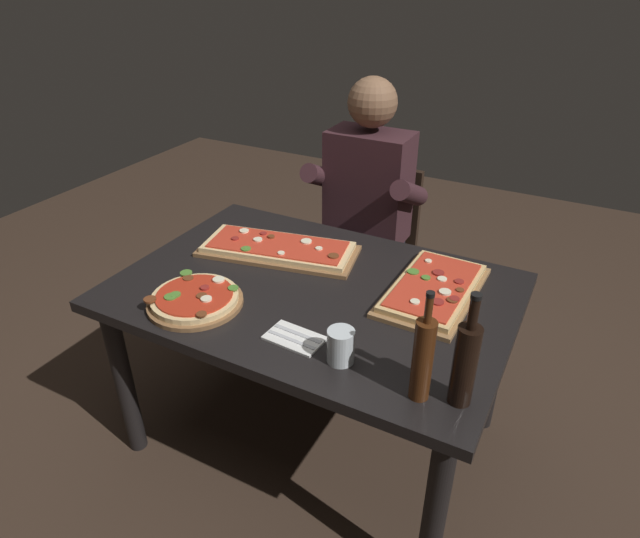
{
  "coord_description": "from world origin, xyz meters",
  "views": [
    {
      "loc": [
        0.8,
        -1.45,
        1.78
      ],
      "look_at": [
        0.0,
        0.05,
        0.79
      ],
      "focal_mm": 30.53,
      "sensor_mm": 36.0,
      "label": 1
    }
  ],
  "objects_px": {
    "tumbler_near_camera": "(341,348)",
    "diner_chair": "(371,244)",
    "dining_table": "(314,309)",
    "pizza_rectangular_left": "(433,289)",
    "wine_bottle_dark": "(423,358)",
    "pizza_rectangular_front": "(278,249)",
    "oil_bottle_amber": "(465,363)",
    "pizza_round_far": "(195,299)",
    "seated_diner": "(364,207)"
  },
  "relations": [
    {
      "from": "dining_table",
      "to": "pizza_rectangular_left",
      "type": "bearing_deg",
      "value": 22.01
    },
    {
      "from": "pizza_round_far",
      "to": "diner_chair",
      "type": "distance_m",
      "value": 1.19
    },
    {
      "from": "pizza_rectangular_left",
      "to": "wine_bottle_dark",
      "type": "xyz_separation_m",
      "value": [
        0.12,
        -0.51,
        0.11
      ]
    },
    {
      "from": "pizza_round_far",
      "to": "oil_bottle_amber",
      "type": "bearing_deg",
      "value": -2.12
    },
    {
      "from": "tumbler_near_camera",
      "to": "diner_chair",
      "type": "bearing_deg",
      "value": 108.53
    },
    {
      "from": "pizza_rectangular_front",
      "to": "tumbler_near_camera",
      "type": "distance_m",
      "value": 0.7
    },
    {
      "from": "dining_table",
      "to": "pizza_rectangular_left",
      "type": "height_order",
      "value": "pizza_rectangular_left"
    },
    {
      "from": "dining_table",
      "to": "seated_diner",
      "type": "distance_m",
      "value": 0.75
    },
    {
      "from": "dining_table",
      "to": "wine_bottle_dark",
      "type": "height_order",
      "value": "wine_bottle_dark"
    },
    {
      "from": "pizza_rectangular_left",
      "to": "oil_bottle_amber",
      "type": "bearing_deg",
      "value": -64.84
    },
    {
      "from": "pizza_rectangular_front",
      "to": "wine_bottle_dark",
      "type": "height_order",
      "value": "wine_bottle_dark"
    },
    {
      "from": "diner_chair",
      "to": "seated_diner",
      "type": "height_order",
      "value": "seated_diner"
    },
    {
      "from": "seated_diner",
      "to": "diner_chair",
      "type": "bearing_deg",
      "value": 90.0
    },
    {
      "from": "tumbler_near_camera",
      "to": "wine_bottle_dark",
      "type": "bearing_deg",
      "value": -7.54
    },
    {
      "from": "dining_table",
      "to": "tumbler_near_camera",
      "type": "height_order",
      "value": "tumbler_near_camera"
    },
    {
      "from": "pizza_rectangular_front",
      "to": "diner_chair",
      "type": "relative_size",
      "value": 0.76
    },
    {
      "from": "pizza_rectangular_front",
      "to": "pizza_rectangular_left",
      "type": "relative_size",
      "value": 1.32
    },
    {
      "from": "oil_bottle_amber",
      "to": "tumbler_near_camera",
      "type": "bearing_deg",
      "value": 180.0
    },
    {
      "from": "dining_table",
      "to": "tumbler_near_camera",
      "type": "distance_m",
      "value": 0.44
    },
    {
      "from": "pizza_rectangular_left",
      "to": "pizza_round_far",
      "type": "distance_m",
      "value": 0.83
    },
    {
      "from": "dining_table",
      "to": "oil_bottle_amber",
      "type": "bearing_deg",
      "value": -27.36
    },
    {
      "from": "pizza_round_far",
      "to": "diner_chair",
      "type": "height_order",
      "value": "diner_chair"
    },
    {
      "from": "oil_bottle_amber",
      "to": "diner_chair",
      "type": "distance_m",
      "value": 1.45
    },
    {
      "from": "dining_table",
      "to": "oil_bottle_amber",
      "type": "distance_m",
      "value": 0.73
    },
    {
      "from": "dining_table",
      "to": "tumbler_near_camera",
      "type": "relative_size",
      "value": 13.04
    },
    {
      "from": "pizza_rectangular_left",
      "to": "oil_bottle_amber",
      "type": "height_order",
      "value": "oil_bottle_amber"
    },
    {
      "from": "dining_table",
      "to": "pizza_round_far",
      "type": "height_order",
      "value": "pizza_round_far"
    },
    {
      "from": "pizza_rectangular_left",
      "to": "seated_diner",
      "type": "height_order",
      "value": "seated_diner"
    },
    {
      "from": "oil_bottle_amber",
      "to": "wine_bottle_dark",
      "type": "bearing_deg",
      "value": -161.89
    },
    {
      "from": "pizza_rectangular_left",
      "to": "pizza_rectangular_front",
      "type": "bearing_deg",
      "value": 179.87
    },
    {
      "from": "wine_bottle_dark",
      "to": "dining_table",
      "type": "bearing_deg",
      "value": 145.64
    },
    {
      "from": "dining_table",
      "to": "diner_chair",
      "type": "xyz_separation_m",
      "value": [
        -0.13,
        0.86,
        -0.16
      ]
    },
    {
      "from": "pizza_rectangular_front",
      "to": "tumbler_near_camera",
      "type": "xyz_separation_m",
      "value": [
        0.51,
        -0.48,
        0.03
      ]
    },
    {
      "from": "wine_bottle_dark",
      "to": "oil_bottle_amber",
      "type": "distance_m",
      "value": 0.11
    },
    {
      "from": "dining_table",
      "to": "tumbler_near_camera",
      "type": "xyz_separation_m",
      "value": [
        0.27,
        -0.32,
        0.14
      ]
    },
    {
      "from": "tumbler_near_camera",
      "to": "pizza_rectangular_left",
      "type": "bearing_deg",
      "value": 74.97
    },
    {
      "from": "oil_bottle_amber",
      "to": "pizza_rectangular_left",
      "type": "bearing_deg",
      "value": 115.16
    },
    {
      "from": "pizza_rectangular_left",
      "to": "seated_diner",
      "type": "relative_size",
      "value": 0.38
    },
    {
      "from": "pizza_round_far",
      "to": "diner_chair",
      "type": "relative_size",
      "value": 0.37
    },
    {
      "from": "dining_table",
      "to": "pizza_rectangular_front",
      "type": "height_order",
      "value": "pizza_rectangular_front"
    },
    {
      "from": "pizza_rectangular_left",
      "to": "wine_bottle_dark",
      "type": "height_order",
      "value": "wine_bottle_dark"
    },
    {
      "from": "pizza_rectangular_left",
      "to": "seated_diner",
      "type": "distance_m",
      "value": 0.78
    },
    {
      "from": "oil_bottle_amber",
      "to": "seated_diner",
      "type": "height_order",
      "value": "seated_diner"
    },
    {
      "from": "diner_chair",
      "to": "pizza_round_far",
      "type": "bearing_deg",
      "value": -98.73
    },
    {
      "from": "pizza_rectangular_left",
      "to": "pizza_round_far",
      "type": "bearing_deg",
      "value": -147.46
    },
    {
      "from": "pizza_rectangular_front",
      "to": "diner_chair",
      "type": "xyz_separation_m",
      "value": [
        0.12,
        0.69,
        -0.27
      ]
    },
    {
      "from": "dining_table",
      "to": "pizza_round_far",
      "type": "xyz_separation_m",
      "value": [
        -0.3,
        -0.29,
        0.12
      ]
    },
    {
      "from": "pizza_rectangular_left",
      "to": "seated_diner",
      "type": "xyz_separation_m",
      "value": [
        -0.52,
        0.58,
        -0.02
      ]
    },
    {
      "from": "tumbler_near_camera",
      "to": "oil_bottle_amber",
      "type": "bearing_deg",
      "value": -0.0
    },
    {
      "from": "dining_table",
      "to": "tumbler_near_camera",
      "type": "bearing_deg",
      "value": -50.38
    }
  ]
}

